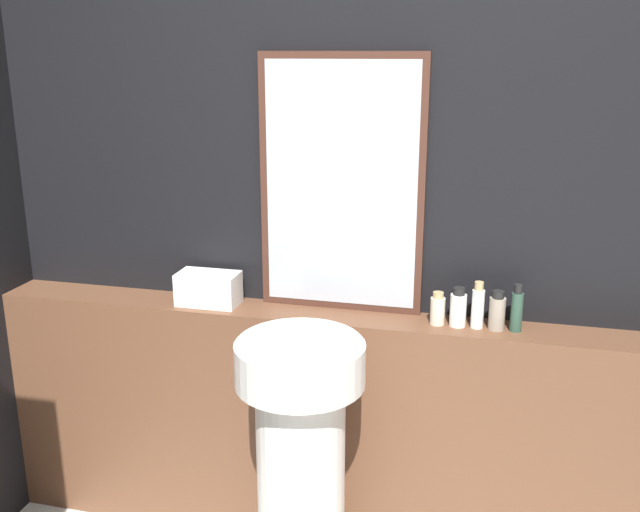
% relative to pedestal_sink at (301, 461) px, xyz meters
% --- Properties ---
extents(wall_back, '(8.00, 0.06, 2.50)m').
position_rel_pedestal_sink_xyz_m(wall_back, '(0.07, 0.48, 0.70)').
color(wall_back, black).
rests_on(wall_back, ground_plane).
extents(vanity_counter, '(2.65, 0.19, 0.92)m').
position_rel_pedestal_sink_xyz_m(vanity_counter, '(0.07, 0.36, -0.09)').
color(vanity_counter, brown).
rests_on(vanity_counter, ground_plane).
extents(pedestal_sink, '(0.41, 0.41, 0.97)m').
position_rel_pedestal_sink_xyz_m(pedestal_sink, '(0.00, 0.00, 0.00)').
color(pedestal_sink, silver).
rests_on(pedestal_sink, ground_plane).
extents(mirror, '(0.58, 0.03, 0.90)m').
position_rel_pedestal_sink_xyz_m(mirror, '(0.03, 0.43, 0.82)').
color(mirror, '#47281E').
rests_on(mirror, vanity_counter).
extents(towel_stack, '(0.22, 0.12, 0.12)m').
position_rel_pedestal_sink_xyz_m(towel_stack, '(-0.44, 0.36, 0.43)').
color(towel_stack, white).
rests_on(towel_stack, vanity_counter).
extents(shampoo_bottle, '(0.05, 0.05, 0.11)m').
position_rel_pedestal_sink_xyz_m(shampoo_bottle, '(0.39, 0.36, 0.42)').
color(shampoo_bottle, beige).
rests_on(shampoo_bottle, vanity_counter).
extents(conditioner_bottle, '(0.06, 0.06, 0.14)m').
position_rel_pedestal_sink_xyz_m(conditioner_bottle, '(0.46, 0.36, 0.43)').
color(conditioner_bottle, white).
rests_on(conditioner_bottle, vanity_counter).
extents(lotion_bottle, '(0.04, 0.04, 0.16)m').
position_rel_pedestal_sink_xyz_m(lotion_bottle, '(0.52, 0.36, 0.45)').
color(lotion_bottle, white).
rests_on(lotion_bottle, vanity_counter).
extents(body_wash_bottle, '(0.05, 0.05, 0.13)m').
position_rel_pedestal_sink_xyz_m(body_wash_bottle, '(0.58, 0.36, 0.43)').
color(body_wash_bottle, gray).
rests_on(body_wash_bottle, vanity_counter).
extents(hand_soap_bottle, '(0.04, 0.04, 0.16)m').
position_rel_pedestal_sink_xyz_m(hand_soap_bottle, '(0.65, 0.36, 0.45)').
color(hand_soap_bottle, '#2D4C3D').
rests_on(hand_soap_bottle, vanity_counter).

